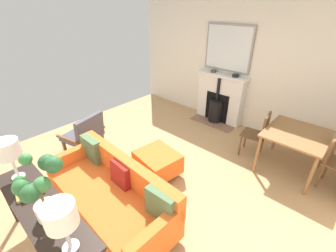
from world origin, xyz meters
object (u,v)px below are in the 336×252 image
Objects in this scene: fireplace at (219,101)px; ottoman at (158,162)px; mantel_bowl_far at (236,75)px; dining_chair_near_fireplace at (259,132)px; sofa at (112,193)px; armchair_accent at (85,133)px; console_table at (43,212)px; dining_table at (296,138)px; table_lamp_near_end at (8,150)px; book_stack at (31,192)px; dining_chair_by_back_wall at (336,159)px; mantel_bowl_near at (214,71)px; table_lamp_far_end at (61,217)px; potted_plant at (40,186)px.

ottoman is at bearing 7.43° from fireplace.
dining_chair_near_fireplace is (0.82, 0.99, -0.66)m from mantel_bowl_far.
armchair_accent is (-0.49, -1.50, 0.12)m from sofa.
dining_chair_near_fireplace is (-3.35, 0.89, -0.15)m from console_table.
fireplace reaches higher than dining_table.
table_lamp_near_end reaches higher than book_stack.
mantel_bowl_far is at bearing -110.79° from dining_chair_by_back_wall.
armchair_accent is (2.88, -0.84, -0.72)m from mantel_bowl_near.
table_lamp_near_end is (4.13, -0.23, 0.62)m from fireplace.
mantel_bowl_near is 2.90m from dining_chair_by_back_wall.
book_stack is (1.74, -0.16, 0.53)m from ottoman.
armchair_accent is 2.58m from table_lamp_far_end.
book_stack is (-0.00, 0.38, -0.35)m from table_lamp_near_end.
dining_chair_by_back_wall is at bearing 148.45° from console_table.
book_stack is at bearing 90.12° from table_lamp_near_end.
sofa reaches higher than dining_table.
mantel_bowl_far is at bearing 90.00° from mantel_bowl_near.
mantel_bowl_near reaches higher than dining_table.
ottoman is at bearing -157.32° from table_lamp_far_end.
mantel_bowl_near is 4.23m from potted_plant.
dining_table is (-3.33, 1.72, -0.14)m from book_stack.
dining_chair_near_fireplace reaches higher than ottoman.
dining_chair_near_fireplace is 1.04× the size of dining_chair_by_back_wall.
sofa is 1.14m from potted_plant.
fireplace is at bearing -177.89° from book_stack.
fireplace is at bearing -107.79° from dining_chair_by_back_wall.
table_lamp_far_end reaches higher than dining_chair_near_fireplace.
mantel_bowl_near reaches higher than ottoman.
dining_table is (-3.32, 1.26, -0.51)m from potted_plant.
table_lamp_far_end is (4.16, 1.29, -0.04)m from mantel_bowl_near.
table_lamp_far_end is at bearing 17.20° from mantel_bowl_near.
armchair_accent reaches higher than sofa.
mantel_bowl_near is 4.16m from table_lamp_near_end.
dining_chair_by_back_wall is at bearing 145.40° from book_stack.
potted_plant is at bearing 8.44° from fireplace.
ottoman is (2.42, 0.56, -0.92)m from mantel_bowl_near.
ottoman is at bearing 13.02° from mantel_bowl_near.
table_lamp_far_end is at bearing 90.00° from console_table.
mantel_bowl_near is 3.53m from sofa.
book_stack is at bearing -27.31° from dining_table.
table_lamp_near_end is (4.16, -0.53, -0.04)m from mantel_bowl_far.
fireplace is 1.23× the size of dining_table.
console_table is 2.00× the size of dining_chair_by_back_wall.
table_lamp_near_end is at bearing -90.00° from table_lamp_far_end.
dining_chair_by_back_wall reaches higher than book_stack.
dining_chair_by_back_wall is (0.00, 1.16, -0.01)m from dining_chair_near_fireplace.
sofa is 2.27× the size of dining_chair_near_fireplace.
fireplace reaches higher than dining_chair_near_fireplace.
table_lamp_near_end is at bearing 0.24° from mantel_bowl_near.
table_lamp_near_end is at bearing -38.76° from sofa.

